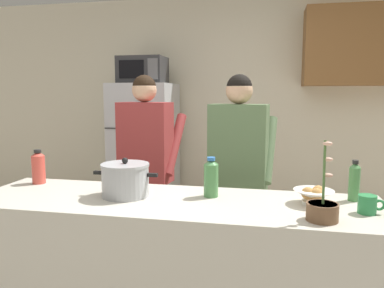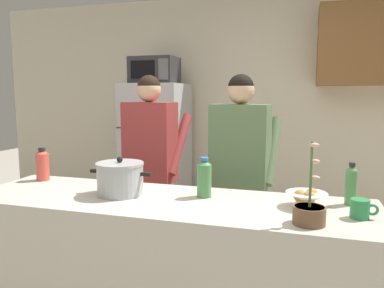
{
  "view_description": "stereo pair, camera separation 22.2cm",
  "coord_description": "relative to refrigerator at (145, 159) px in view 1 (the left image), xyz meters",
  "views": [
    {
      "loc": [
        0.52,
        -2.0,
        1.52
      ],
      "look_at": [
        0.0,
        0.55,
        1.17
      ],
      "focal_mm": 34.82,
      "sensor_mm": 36.0,
      "label": 1
    },
    {
      "loc": [
        0.74,
        -1.95,
        1.52
      ],
      "look_at": [
        0.0,
        0.55,
        1.17
      ],
      "focal_mm": 34.82,
      "sensor_mm": 36.0,
      "label": 2
    }
  ],
  "objects": [
    {
      "name": "bread_bowl",
      "position": [
        1.57,
        -1.78,
        0.15
      ],
      "size": [
        0.22,
        0.22,
        0.1
      ],
      "color": "white",
      "rests_on": "kitchen_island"
    },
    {
      "name": "person_by_sink",
      "position": [
        1.11,
        -1.12,
        0.22
      ],
      "size": [
        0.54,
        0.46,
        1.66
      ],
      "color": "#726656",
      "rests_on": "ground"
    },
    {
      "name": "potted_orchid",
      "position": [
        1.58,
        -2.05,
        0.16
      ],
      "size": [
        0.15,
        0.15,
        0.39
      ],
      "color": "brown",
      "rests_on": "kitchen_island"
    },
    {
      "name": "microwave",
      "position": [
        0.0,
        -0.02,
        0.96
      ],
      "size": [
        0.48,
        0.37,
        0.28
      ],
      "color": "#2D2D30",
      "rests_on": "refrigerator"
    },
    {
      "name": "back_wall_unit",
      "position": [
        1.07,
        0.41,
        0.6
      ],
      "size": [
        6.0,
        0.48,
        2.6
      ],
      "color": "beige",
      "rests_on": "ground"
    },
    {
      "name": "refrigerator",
      "position": [
        0.0,
        0.0,
        0.0
      ],
      "size": [
        0.64,
        0.68,
        1.63
      ],
      "color": "#B7BABF",
      "rests_on": "ground"
    },
    {
      "name": "bottle_mid_counter",
      "position": [
        1.0,
        -1.74,
        0.22
      ],
      "size": [
        0.09,
        0.09,
        0.24
      ],
      "color": "#4C8C4C",
      "rests_on": "kitchen_island"
    },
    {
      "name": "bottle_near_edge",
      "position": [
        -0.19,
        -1.64,
        0.22
      ],
      "size": [
        0.09,
        0.09,
        0.23
      ],
      "color": "#D84C3F",
      "rests_on": "kitchen_island"
    },
    {
      "name": "cooking_pot",
      "position": [
        0.5,
        -1.83,
        0.2
      ],
      "size": [
        0.4,
        0.28,
        0.23
      ],
      "color": "#ADAFB5",
      "rests_on": "kitchen_island"
    },
    {
      "name": "person_near_pot",
      "position": [
        0.35,
        -1.0,
        0.23
      ],
      "size": [
        0.55,
        0.47,
        1.67
      ],
      "color": "#726656",
      "rests_on": "ground"
    },
    {
      "name": "bottle_far_corner",
      "position": [
        1.8,
        -1.66,
        0.22
      ],
      "size": [
        0.06,
        0.06,
        0.23
      ],
      "color": "#4C8C4C",
      "rests_on": "kitchen_island"
    },
    {
      "name": "coffee_mug",
      "position": [
        1.82,
        -1.89,
        0.15
      ],
      "size": [
        0.13,
        0.09,
        0.1
      ],
      "color": "#2D8C4C",
      "rests_on": "kitchen_island"
    },
    {
      "name": "kitchen_island",
      "position": [
        0.79,
        -1.85,
        -0.36
      ],
      "size": [
        2.35,
        0.68,
        0.92
      ],
      "primitive_type": "cube",
      "color": "beige",
      "rests_on": "ground"
    }
  ]
}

